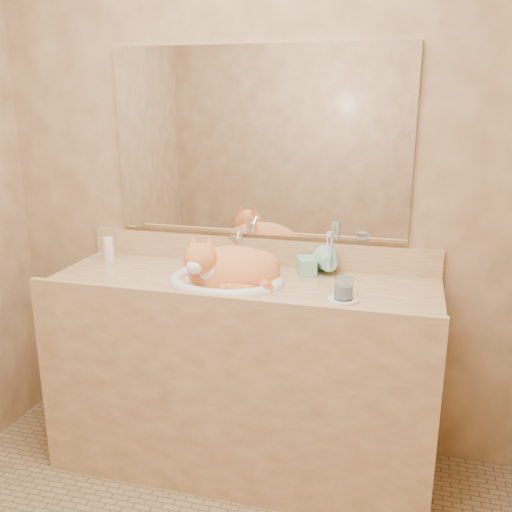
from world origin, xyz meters
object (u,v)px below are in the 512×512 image
(sink_basin, at_px, (226,265))
(water_glass, at_px, (344,288))
(soap_dispenser, at_px, (309,259))
(vanity_counter, at_px, (241,375))
(cat, at_px, (229,267))
(toothbrush_cup, at_px, (330,265))

(sink_basin, xyz_separation_m, water_glass, (0.49, -0.10, -0.02))
(soap_dispenser, bearing_deg, sink_basin, -176.61)
(vanity_counter, height_order, water_glass, water_glass)
(cat, relative_size, toothbrush_cup, 3.37)
(toothbrush_cup, height_order, water_glass, toothbrush_cup)
(soap_dispenser, distance_m, toothbrush_cup, 0.09)
(vanity_counter, relative_size, sink_basin, 3.43)
(toothbrush_cup, bearing_deg, sink_basin, -156.58)
(sink_basin, relative_size, toothbrush_cup, 4.05)
(water_glass, bearing_deg, vanity_counter, 164.86)
(toothbrush_cup, bearing_deg, soap_dispenser, -160.88)
(vanity_counter, height_order, cat, cat)
(sink_basin, xyz_separation_m, soap_dispenser, (0.32, 0.14, 0.01))
(sink_basin, distance_m, cat, 0.02)
(soap_dispenser, distance_m, water_glass, 0.30)
(soap_dispenser, xyz_separation_m, water_glass, (0.17, -0.24, -0.03))
(sink_basin, height_order, soap_dispenser, soap_dispenser)
(cat, bearing_deg, sink_basin, -124.14)
(sink_basin, relative_size, soap_dispenser, 2.90)
(soap_dispenser, bearing_deg, cat, -178.51)
(soap_dispenser, xyz_separation_m, toothbrush_cup, (0.08, 0.03, -0.03))
(vanity_counter, bearing_deg, water_glass, -15.14)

